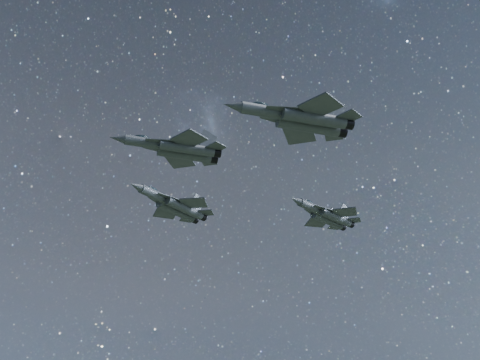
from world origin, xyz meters
TOP-DOWN VIEW (x-y plane):
  - jet_lead at (-12.74, -0.41)m, footprint 16.77×11.31m
  - jet_left at (-5.73, 13.37)m, footprint 17.07×11.47m
  - jet_right at (-6.23, -20.51)m, footprint 16.95×11.41m
  - jet_slot at (21.33, 5.56)m, footprint 16.94×11.69m

SIDE VIEW (x-z plane):
  - jet_right at x=-6.23m, z-range 136.72..141.00m
  - jet_left at x=-5.73m, z-range 138.25..142.56m
  - jet_slot at x=21.33m, z-range 140.21..144.46m
  - jet_lead at x=-12.74m, z-range 140.29..144.52m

